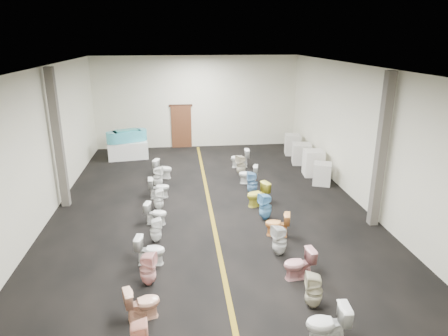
{
  "coord_description": "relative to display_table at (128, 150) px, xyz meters",
  "views": [
    {
      "loc": [
        -0.93,
        -11.79,
        5.36
      ],
      "look_at": [
        0.55,
        1.0,
        1.1
      ],
      "focal_mm": 32.0,
      "sensor_mm": 36.0,
      "label": 1
    }
  ],
  "objects": [
    {
      "name": "toilet_left_10",
      "position": [
        1.68,
        -2.88,
        -0.02
      ],
      "size": [
        0.83,
        0.65,
        0.74
      ],
      "primitive_type": "imported",
      "rotation": [
        0.0,
        0.0,
        1.2
      ],
      "color": "white",
      "rests_on": "floor"
    },
    {
      "name": "toilet_left_3",
      "position": [
        1.55,
        -10.11,
        0.01
      ],
      "size": [
        0.45,
        0.45,
        0.8
      ],
      "primitive_type": "imported",
      "rotation": [
        0.0,
        0.0,
        1.29
      ],
      "color": "#F1ADAA",
      "rests_on": "floor"
    },
    {
      "name": "display_table",
      "position": [
        0.0,
        0.0,
        0.0
      ],
      "size": [
        1.87,
        1.13,
        0.78
      ],
      "primitive_type": "cube",
      "rotation": [
        0.0,
        0.0,
        0.15
      ],
      "color": "white",
      "rests_on": "floor"
    },
    {
      "name": "toilet_right_7",
      "position": [
        4.87,
        -6.02,
        -0.0
      ],
      "size": [
        0.87,
        0.69,
        0.78
      ],
      "primitive_type": "imported",
      "rotation": [
        0.0,
        0.0,
        -1.19
      ],
      "color": "gold",
      "rests_on": "floor"
    },
    {
      "name": "toilet_right_4",
      "position": [
        4.81,
        -9.18,
        0.02
      ],
      "size": [
        0.45,
        0.45,
        0.81
      ],
      "primitive_type": "imported",
      "rotation": [
        0.0,
        0.0,
        -1.32
      ],
      "color": "silver",
      "rests_on": "floor"
    },
    {
      "name": "toilet_right_6",
      "position": [
        4.9,
        -7.07,
        0.03
      ],
      "size": [
        0.49,
        0.48,
        0.84
      ],
      "primitive_type": "imported",
      "rotation": [
        0.0,
        0.0,
        -1.26
      ],
      "color": "#6CB7E7",
      "rests_on": "floor"
    },
    {
      "name": "column_right",
      "position": [
        8.04,
        -7.75,
        1.86
      ],
      "size": [
        0.25,
        0.25,
        4.5
      ],
      "primitive_type": "cube",
      "color": "#59544C",
      "rests_on": "floor"
    },
    {
      "name": "toilet_left_5",
      "position": [
        1.63,
        -8.13,
        -0.05
      ],
      "size": [
        0.37,
        0.37,
        0.69
      ],
      "primitive_type": "imported",
      "rotation": [
        0.0,
        0.0,
        1.76
      ],
      "color": "white",
      "rests_on": "floor"
    },
    {
      "name": "column_left",
      "position": [
        -1.46,
        -5.25,
        1.86
      ],
      "size": [
        0.25,
        0.25,
        4.5
      ],
      "primitive_type": "cube",
      "color": "#59544C",
      "rests_on": "floor"
    },
    {
      "name": "toilet_left_4",
      "position": [
        1.56,
        -9.23,
        -0.02
      ],
      "size": [
        0.77,
        0.52,
        0.73
      ],
      "primitive_type": "imported",
      "rotation": [
        0.0,
        0.0,
        1.42
      ],
      "color": "silver",
      "rests_on": "floor"
    },
    {
      "name": "bathtub",
      "position": [
        -0.0,
        0.0,
        0.68
      ],
      "size": [
        1.76,
        1.14,
        0.55
      ],
      "rotation": [
        0.0,
        0.0,
        0.41
      ],
      "color": "#41AABC",
      "rests_on": "display_table"
    },
    {
      "name": "appliance_crate_b",
      "position": [
        7.69,
        -3.26,
        0.12
      ],
      "size": [
        0.82,
        0.82,
        1.03
      ],
      "primitive_type": "cube",
      "rotation": [
        0.0,
        0.0,
        -0.1
      ],
      "color": "silver",
      "rests_on": "floor"
    },
    {
      "name": "toilet_right_11",
      "position": [
        4.91,
        -1.88,
        0.01
      ],
      "size": [
        0.8,
        0.47,
        0.8
      ],
      "primitive_type": "imported",
      "rotation": [
        0.0,
        0.0,
        -1.6
      ],
      "color": "white",
      "rests_on": "floor"
    },
    {
      "name": "toilet_left_2",
      "position": [
        1.52,
        -11.26,
        -0.04
      ],
      "size": [
        0.78,
        0.58,
        0.71
      ],
      "primitive_type": "imported",
      "rotation": [
        0.0,
        0.0,
        1.86
      ],
      "color": "#ECAE8F",
      "rests_on": "floor"
    },
    {
      "name": "toilet_right_1",
      "position": [
        4.91,
        -12.31,
        0.0
      ],
      "size": [
        0.8,
        0.49,
        0.79
      ],
      "primitive_type": "imported",
      "rotation": [
        0.0,
        0.0,
        -1.64
      ],
      "color": "silver",
      "rests_on": "floor"
    },
    {
      "name": "toilet_right_5",
      "position": [
        5.01,
        -8.15,
        -0.04
      ],
      "size": [
        0.76,
        0.55,
        0.7
      ],
      "primitive_type": "imported",
      "rotation": [
        0.0,
        0.0,
        -1.84
      ],
      "color": "#EF9A4C",
      "rests_on": "floor"
    },
    {
      "name": "wall_right",
      "position": [
        8.29,
        -6.25,
        1.86
      ],
      "size": [
        0.0,
        16.0,
        16.0
      ],
      "primitive_type": "plane",
      "rotation": [
        1.57,
        0.0,
        -1.57
      ],
      "color": "beige",
      "rests_on": "ground"
    },
    {
      "name": "toilet_right_9",
      "position": [
        4.92,
        -3.91,
        -0.02
      ],
      "size": [
        0.8,
        0.57,
        0.74
      ],
      "primitive_type": "imported",
      "rotation": [
        0.0,
        0.0,
        -1.81
      ],
      "color": "white",
      "rests_on": "floor"
    },
    {
      "name": "toilet_right_8",
      "position": [
        4.88,
        -4.98,
        0.02
      ],
      "size": [
        0.4,
        0.4,
        0.83
      ],
      "primitive_type": "imported",
      "rotation": [
        0.0,
        0.0,
        -1.64
      ],
      "color": "#6B9CCB",
      "rests_on": "floor"
    },
    {
      "name": "toilet_right_2",
      "position": [
        5.0,
        -11.32,
        0.0
      ],
      "size": [
        0.43,
        0.42,
        0.79
      ],
      "primitive_type": "imported",
      "rotation": [
        0.0,
        0.0,
        -1.76
      ],
      "color": "beige",
      "rests_on": "floor"
    },
    {
      "name": "floor",
      "position": [
        3.29,
        -6.25,
        -0.39
      ],
      "size": [
        16.0,
        16.0,
        0.0
      ],
      "primitive_type": "plane",
      "color": "black",
      "rests_on": "ground"
    },
    {
      "name": "toilet_left_9",
      "position": [
        1.51,
        -3.9,
        0.0
      ],
      "size": [
        0.42,
        0.42,
        0.79
      ],
      "primitive_type": "imported",
      "rotation": [
        0.0,
        0.0,
        1.39
      ],
      "color": "white",
      "rests_on": "floor"
    },
    {
      "name": "door_frame",
      "position": [
        2.49,
        1.7,
        1.73
      ],
      "size": [
        1.15,
        0.08,
        0.1
      ],
      "primitive_type": "cube",
      "color": "#331C11",
      "rests_on": "back_door"
    },
    {
      "name": "toilet_left_6",
      "position": [
        1.59,
        -7.0,
        -0.06
      ],
      "size": [
        0.73,
        0.52,
        0.67
      ],
      "primitive_type": "imported",
      "rotation": [
        0.0,
        0.0,
        1.33
      ],
      "color": "white",
      "rests_on": "floor"
    },
    {
      "name": "appliance_crate_d",
      "position": [
        7.69,
        -0.24,
        0.09
      ],
      "size": [
        0.77,
        0.77,
        0.97
      ],
      "primitive_type": "cube",
      "rotation": [
        0.0,
        0.0,
        -0.15
      ],
      "color": "silver",
      "rests_on": "floor"
    },
    {
      "name": "toilet_right_10",
      "position": [
        4.81,
        -2.88,
        0.02
      ],
      "size": [
        0.5,
        0.49,
        0.83
      ],
      "primitive_type": "imported",
      "rotation": [
        0.0,
        0.0,
        -1.17
      ],
      "color": "beige",
      "rests_on": "floor"
    },
    {
      "name": "ceiling",
      "position": [
        3.29,
        -6.25,
        4.11
      ],
      "size": [
        16.0,
        16.0,
        0.0
      ],
      "primitive_type": "plane",
      "rotation": [
        3.14,
        0.0,
        0.0
      ],
      "color": "black",
      "rests_on": "ground"
    },
    {
      "name": "toilet_left_8",
      "position": [
        1.6,
        -4.94,
        -0.03
      ],
      "size": [
        0.74,
        0.45,
        0.73
      ],
      "primitive_type": "imported",
      "rotation": [
        0.0,
        0.0,
        1.63
      ],
      "color": "silver",
      "rests_on": "floor"
    },
    {
      "name": "wall_front",
      "position": [
        3.29,
        -14.25,
        1.86
      ],
      "size": [
        10.0,
        0.0,
        10.0
      ],
      "primitive_type": "plane",
      "rotation": [
        -1.57,
        0.0,
        0.0
      ],
      "color": "beige",
      "rests_on": "ground"
    },
    {
      "name": "toilet_left_7",
      "position": [
        1.62,
        -5.97,
        -0.04
      ],
      "size": [
        0.37,
        0.37,
        0.7
      ],
      "primitive_type": "imported",
      "rotation": [
        0.0,
        0.0,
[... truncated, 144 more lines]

